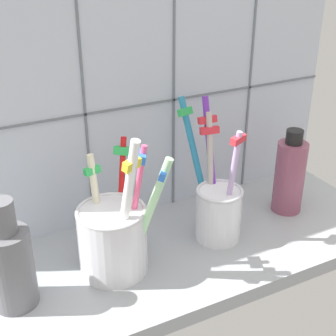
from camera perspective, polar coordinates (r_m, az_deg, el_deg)
counter_slab at (r=64.91cm, az=0.05°, el=-10.52°), size 64.00×22.00×2.00cm
tile_wall_back at (r=65.07cm, az=-4.85°, el=10.77°), size 64.00×2.20×45.00cm
toothbrush_cup_left at (r=59.12cm, az=-6.39°, el=-7.83°), size 10.23×10.83×18.65cm
toothbrush_cup_right at (r=65.23cm, az=5.76°, el=-4.33°), size 6.26×11.56×18.55cm
ceramic_vase at (r=56.20cm, az=-18.03°, el=-10.62°), size 4.97×4.97×13.27cm
soap_bottle at (r=72.55cm, az=14.11°, el=-0.82°), size 4.38×4.38×12.76cm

